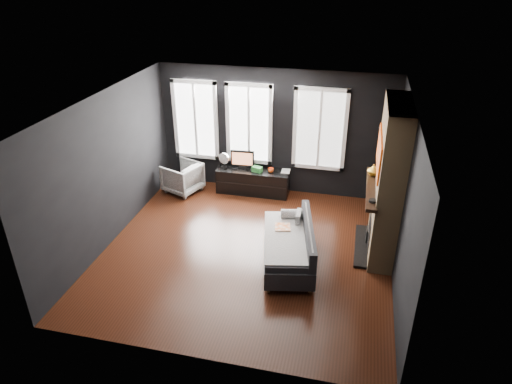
% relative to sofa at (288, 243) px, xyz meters
% --- Properties ---
extents(floor, '(5.00, 5.00, 0.00)m').
position_rel_sofa_xyz_m(floor, '(-0.76, 0.15, -0.38)').
color(floor, black).
rests_on(floor, ground).
extents(ceiling, '(5.00, 5.00, 0.00)m').
position_rel_sofa_xyz_m(ceiling, '(-0.76, 0.15, 2.32)').
color(ceiling, white).
rests_on(ceiling, ground).
extents(wall_back, '(5.00, 0.02, 2.70)m').
position_rel_sofa_xyz_m(wall_back, '(-0.76, 2.65, 0.97)').
color(wall_back, black).
rests_on(wall_back, ground).
extents(wall_left, '(0.02, 5.00, 2.70)m').
position_rel_sofa_xyz_m(wall_left, '(-3.26, 0.15, 0.97)').
color(wall_left, black).
rests_on(wall_left, ground).
extents(wall_right, '(0.02, 5.00, 2.70)m').
position_rel_sofa_xyz_m(wall_right, '(1.74, 0.15, 0.97)').
color(wall_right, black).
rests_on(wall_right, ground).
extents(windows, '(4.00, 0.16, 1.76)m').
position_rel_sofa_xyz_m(windows, '(-1.21, 2.61, 2.00)').
color(windows, white).
rests_on(windows, wall_back).
extents(fireplace, '(0.70, 1.62, 2.70)m').
position_rel_sofa_xyz_m(fireplace, '(1.54, 0.75, 0.97)').
color(fireplace, '#93724C').
rests_on(fireplace, floor).
extents(sofa, '(1.22, 1.91, 0.76)m').
position_rel_sofa_xyz_m(sofa, '(0.00, 0.00, 0.00)').
color(sofa, '#242426').
rests_on(sofa, floor).
extents(stripe_pillow, '(0.09, 0.32, 0.31)m').
position_rel_sofa_xyz_m(stripe_pillow, '(0.09, 0.52, 0.17)').
color(stripe_pillow, gray).
rests_on(stripe_pillow, sofa).
extents(armchair, '(0.87, 0.90, 0.73)m').
position_rel_sofa_xyz_m(armchair, '(-2.71, 2.10, -0.02)').
color(armchair, silver).
rests_on(armchair, floor).
extents(media_console, '(1.58, 0.50, 0.54)m').
position_rel_sofa_xyz_m(media_console, '(-1.17, 2.39, -0.11)').
color(media_console, black).
rests_on(media_console, floor).
extents(monitor, '(0.53, 0.14, 0.47)m').
position_rel_sofa_xyz_m(monitor, '(-1.42, 2.43, 0.40)').
color(monitor, black).
rests_on(monitor, media_console).
extents(desk_fan, '(0.31, 0.31, 0.35)m').
position_rel_sofa_xyz_m(desk_fan, '(-1.82, 2.38, 0.34)').
color(desk_fan, '#A2A2A2').
rests_on(desk_fan, media_console).
extents(mug, '(0.14, 0.12, 0.13)m').
position_rel_sofa_xyz_m(mug, '(-0.78, 2.37, 0.23)').
color(mug, '#F85017').
rests_on(mug, media_console).
extents(book, '(0.18, 0.03, 0.25)m').
position_rel_sofa_xyz_m(book, '(-0.56, 2.46, 0.29)').
color(book, '#BAA68F').
rests_on(book, media_console).
extents(storage_box, '(0.24, 0.19, 0.11)m').
position_rel_sofa_xyz_m(storage_box, '(-1.07, 2.33, 0.22)').
color(storage_box, '#2B7E33').
rests_on(storage_box, media_console).
extents(mantel_vase, '(0.23, 0.24, 0.20)m').
position_rel_sofa_xyz_m(mantel_vase, '(1.29, 1.20, 0.95)').
color(mantel_vase, gold).
rests_on(mantel_vase, fireplace).
extents(mantel_clock, '(0.16, 0.16, 0.04)m').
position_rel_sofa_xyz_m(mantel_clock, '(1.29, 0.20, 0.87)').
color(mantel_clock, black).
rests_on(mantel_clock, fireplace).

